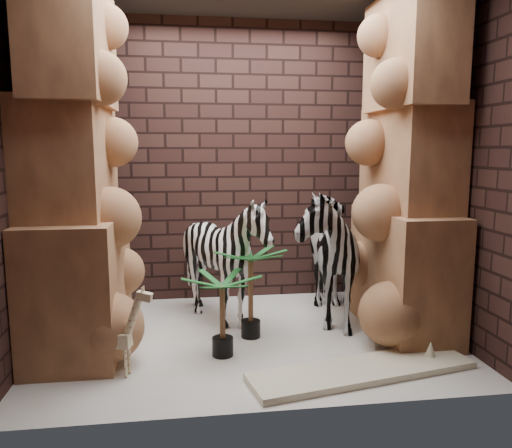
{
  "coord_description": "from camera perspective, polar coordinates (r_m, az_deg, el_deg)",
  "views": [
    {
      "loc": [
        -0.51,
        -4.12,
        1.64
      ],
      "look_at": [
        0.09,
        0.15,
        0.99
      ],
      "focal_mm": 34.66,
      "sensor_mm": 36.0,
      "label": 1
    }
  ],
  "objects": [
    {
      "name": "wall_front",
      "position": [
        2.92,
        2.08,
        5.87
      ],
      "size": [
        3.5,
        0.0,
        3.5
      ],
      "primitive_type": "plane",
      "rotation": [
        -1.57,
        0.0,
        0.0
      ],
      "color": "black",
      "rests_on": "ground"
    },
    {
      "name": "wall_right",
      "position": [
        4.7,
        20.86,
        6.34
      ],
      "size": [
        0.0,
        3.0,
        3.0
      ],
      "primitive_type": "plane",
      "rotation": [
        1.57,
        0.0,
        -1.57
      ],
      "color": "black",
      "rests_on": "ground"
    },
    {
      "name": "wall_back",
      "position": [
        5.39,
        -2.62,
        7.1
      ],
      "size": [
        3.5,
        0.0,
        3.5
      ],
      "primitive_type": "plane",
      "rotation": [
        1.57,
        0.0,
        0.0
      ],
      "color": "black",
      "rests_on": "ground"
    },
    {
      "name": "palm_front",
      "position": [
        4.35,
        -0.62,
        -7.96
      ],
      "size": [
        0.36,
        0.36,
        0.8
      ],
      "primitive_type": null,
      "color": "#0F4914",
      "rests_on": "floor"
    },
    {
      "name": "zebra_right",
      "position": [
        4.8,
        7.43,
        -1.95
      ],
      "size": [
        0.81,
        1.35,
        1.53
      ],
      "primitive_type": "imported",
      "rotation": [
        0.0,
        0.0,
        -0.09
      ],
      "color": "white",
      "rests_on": "floor"
    },
    {
      "name": "rock_pillar_right",
      "position": [
        4.55,
        17.2,
        6.46
      ],
      "size": [
        0.58,
        1.25,
        3.0
      ],
      "primitive_type": null,
      "color": "tan",
      "rests_on": "floor"
    },
    {
      "name": "wall_left",
      "position": [
        4.3,
        -24.91,
        5.95
      ],
      "size": [
        0.0,
        3.0,
        3.0
      ],
      "primitive_type": "plane",
      "rotation": [
        1.57,
        0.0,
        1.57
      ],
      "color": "black",
      "rests_on": "ground"
    },
    {
      "name": "palm_back",
      "position": [
        4.0,
        -3.9,
        -10.45
      ],
      "size": [
        0.36,
        0.36,
        0.67
      ],
      "primitive_type": null,
      "color": "#0F4914",
      "rests_on": "floor"
    },
    {
      "name": "zebra_left",
      "position": [
        4.65,
        -3.57,
        -4.84
      ],
      "size": [
        1.27,
        1.44,
        1.12
      ],
      "primitive_type": "imported",
      "rotation": [
        0.0,
        0.0,
        -0.25
      ],
      "color": "white",
      "rests_on": "floor"
    },
    {
      "name": "floor",
      "position": [
        4.46,
        -0.92,
        -12.97
      ],
      "size": [
        3.5,
        3.5,
        0.0
      ],
      "primitive_type": "plane",
      "color": "silver",
      "rests_on": "ground"
    },
    {
      "name": "giraffe_toy",
      "position": [
        3.8,
        -16.03,
        -11.64
      ],
      "size": [
        0.38,
        0.21,
        0.69
      ],
      "primitive_type": null,
      "rotation": [
        0.0,
        0.0,
        -0.28
      ],
      "color": "beige",
      "rests_on": "floor"
    },
    {
      "name": "rock_pillar_left",
      "position": [
        4.21,
        -20.33,
        6.17
      ],
      "size": [
        0.68,
        1.3,
        3.0
      ],
      "primitive_type": null,
      "color": "tan",
      "rests_on": "floor"
    },
    {
      "name": "surfboard",
      "position": [
        3.88,
        12.19,
        -16.19
      ],
      "size": [
        1.77,
        0.75,
        0.05
      ],
      "primitive_type": "cube",
      "rotation": [
        0.0,
        0.0,
        0.2
      ],
      "color": "beige",
      "rests_on": "floor"
    }
  ]
}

